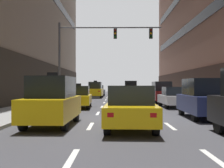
# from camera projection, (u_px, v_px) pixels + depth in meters

# --- Properties ---
(ground_plane) EXTENTS (120.00, 120.00, 0.00)m
(ground_plane) POSITION_uv_depth(u_px,v_px,m) (127.00, 117.00, 13.97)
(ground_plane) COLOR #424247
(sidewalk_left) EXTENTS (3.51, 80.00, 0.14)m
(sidewalk_left) POSITION_uv_depth(u_px,v_px,m) (0.00, 116.00, 14.02)
(sidewalk_left) COLOR gray
(sidewalk_left) RESTS_ON ground
(lane_stripe_l1_s2) EXTENTS (0.16, 2.00, 0.01)m
(lane_stripe_l1_s2) POSITION_uv_depth(u_px,v_px,m) (71.00, 160.00, 5.98)
(lane_stripe_l1_s2) COLOR silver
(lane_stripe_l1_s2) RESTS_ON ground
(lane_stripe_l1_s3) EXTENTS (0.16, 2.00, 0.01)m
(lane_stripe_l1_s3) POSITION_uv_depth(u_px,v_px,m) (90.00, 126.00, 10.98)
(lane_stripe_l1_s3) COLOR silver
(lane_stripe_l1_s3) RESTS_ON ground
(lane_stripe_l1_s4) EXTENTS (0.16, 2.00, 0.01)m
(lane_stripe_l1_s4) POSITION_uv_depth(u_px,v_px,m) (98.00, 113.00, 15.98)
(lane_stripe_l1_s4) COLOR silver
(lane_stripe_l1_s4) RESTS_ON ground
(lane_stripe_l1_s5) EXTENTS (0.16, 2.00, 0.01)m
(lane_stripe_l1_s5) POSITION_uv_depth(u_px,v_px,m) (102.00, 107.00, 20.98)
(lane_stripe_l1_s5) COLOR silver
(lane_stripe_l1_s5) RESTS_ON ground
(lane_stripe_l1_s6) EXTENTS (0.16, 2.00, 0.01)m
(lane_stripe_l1_s6) POSITION_uv_depth(u_px,v_px,m) (104.00, 103.00, 25.98)
(lane_stripe_l1_s6) COLOR silver
(lane_stripe_l1_s6) RESTS_ON ground
(lane_stripe_l1_s7) EXTENTS (0.16, 2.00, 0.01)m
(lane_stripe_l1_s7) POSITION_uv_depth(u_px,v_px,m) (106.00, 100.00, 30.98)
(lane_stripe_l1_s7) COLOR silver
(lane_stripe_l1_s7) RESTS_ON ground
(lane_stripe_l1_s8) EXTENTS (0.16, 2.00, 0.01)m
(lane_stripe_l1_s8) POSITION_uv_depth(u_px,v_px,m) (107.00, 98.00, 35.98)
(lane_stripe_l1_s8) COLOR silver
(lane_stripe_l1_s8) RESTS_ON ground
(lane_stripe_l1_s9) EXTENTS (0.16, 2.00, 0.01)m
(lane_stripe_l1_s9) POSITION_uv_depth(u_px,v_px,m) (108.00, 96.00, 40.98)
(lane_stripe_l1_s9) COLOR silver
(lane_stripe_l1_s9) RESTS_ON ground
(lane_stripe_l1_s10) EXTENTS (0.16, 2.00, 0.01)m
(lane_stripe_l1_s10) POSITION_uv_depth(u_px,v_px,m) (108.00, 95.00, 45.98)
(lane_stripe_l1_s10) COLOR silver
(lane_stripe_l1_s10) RESTS_ON ground
(lane_stripe_l2_s2) EXTENTS (0.16, 2.00, 0.01)m
(lane_stripe_l2_s2) POSITION_uv_depth(u_px,v_px,m) (217.00, 160.00, 5.96)
(lane_stripe_l2_s2) COLOR silver
(lane_stripe_l2_s2) RESTS_ON ground
(lane_stripe_l2_s3) EXTENTS (0.16, 2.00, 0.01)m
(lane_stripe_l2_s3) POSITION_uv_depth(u_px,v_px,m) (170.00, 126.00, 10.96)
(lane_stripe_l2_s3) COLOR silver
(lane_stripe_l2_s3) RESTS_ON ground
(lane_stripe_l2_s4) EXTENTS (0.16, 2.00, 0.01)m
(lane_stripe_l2_s4) POSITION_uv_depth(u_px,v_px,m) (152.00, 113.00, 15.96)
(lane_stripe_l2_s4) COLOR silver
(lane_stripe_l2_s4) RESTS_ON ground
(lane_stripe_l2_s5) EXTENTS (0.16, 2.00, 0.01)m
(lane_stripe_l2_s5) POSITION_uv_depth(u_px,v_px,m) (143.00, 107.00, 20.96)
(lane_stripe_l2_s5) COLOR silver
(lane_stripe_l2_s5) RESTS_ON ground
(lane_stripe_l2_s6) EXTENTS (0.16, 2.00, 0.01)m
(lane_stripe_l2_s6) POSITION_uv_depth(u_px,v_px,m) (138.00, 103.00, 25.96)
(lane_stripe_l2_s6) COLOR silver
(lane_stripe_l2_s6) RESTS_ON ground
(lane_stripe_l2_s7) EXTENTS (0.16, 2.00, 0.01)m
(lane_stripe_l2_s7) POSITION_uv_depth(u_px,v_px,m) (134.00, 100.00, 30.96)
(lane_stripe_l2_s7) COLOR silver
(lane_stripe_l2_s7) RESTS_ON ground
(lane_stripe_l2_s8) EXTENTS (0.16, 2.00, 0.01)m
(lane_stripe_l2_s8) POSITION_uv_depth(u_px,v_px,m) (131.00, 98.00, 35.96)
(lane_stripe_l2_s8) COLOR silver
(lane_stripe_l2_s8) RESTS_ON ground
(lane_stripe_l2_s9) EXTENTS (0.16, 2.00, 0.01)m
(lane_stripe_l2_s9) POSITION_uv_depth(u_px,v_px,m) (129.00, 96.00, 40.96)
(lane_stripe_l2_s9) COLOR silver
(lane_stripe_l2_s9) RESTS_ON ground
(lane_stripe_l2_s10) EXTENTS (0.16, 2.00, 0.01)m
(lane_stripe_l2_s10) POSITION_uv_depth(u_px,v_px,m) (127.00, 95.00, 45.96)
(lane_stripe_l2_s10) COLOR silver
(lane_stripe_l2_s10) RESTS_ON ground
(taxi_driving_0) EXTENTS (1.92, 4.44, 2.32)m
(taxi_driving_0) POSITION_uv_depth(u_px,v_px,m) (95.00, 90.00, 35.90)
(taxi_driving_0) COLOR black
(taxi_driving_0) RESTS_ON ground
(taxi_driving_1) EXTENTS (2.05, 4.50, 1.84)m
(taxi_driving_1) POSITION_uv_depth(u_px,v_px,m) (131.00, 108.00, 10.27)
(taxi_driving_1) COLOR black
(taxi_driving_1) RESTS_ON ground
(car_driving_2) EXTENTS (2.07, 4.59, 1.69)m
(car_driving_2) POSITION_uv_depth(u_px,v_px,m) (98.00, 91.00, 41.60)
(car_driving_2) COLOR black
(car_driving_2) RESTS_ON ground
(taxi_driving_3) EXTENTS (2.00, 4.42, 1.81)m
(taxi_driving_3) POSITION_uv_depth(u_px,v_px,m) (78.00, 97.00, 19.77)
(taxi_driving_3) COLOR black
(taxi_driving_3) RESTS_ON ground
(taxi_driving_4) EXTENTS (1.83, 4.22, 2.20)m
(taxi_driving_4) POSITION_uv_depth(u_px,v_px,m) (53.00, 101.00, 11.06)
(taxi_driving_4) COLOR black
(taxi_driving_4) RESTS_ON ground
(car_parked_1) EXTENTS (1.81, 4.18, 2.01)m
(car_parked_1) POSITION_uv_depth(u_px,v_px,m) (202.00, 99.00, 13.61)
(car_parked_1) COLOR black
(car_parked_1) RESTS_ON ground
(car_parked_2) EXTENTS (1.75, 4.18, 1.57)m
(car_parked_2) POSITION_uv_depth(u_px,v_px,m) (174.00, 97.00, 20.17)
(car_parked_2) COLOR black
(car_parked_2) RESTS_ON ground
(car_parked_3) EXTENTS (1.78, 4.20, 2.03)m
(car_parked_3) POSITION_uv_depth(u_px,v_px,m) (162.00, 92.00, 25.34)
(car_parked_3) COLOR black
(car_parked_3) RESTS_ON ground
(traffic_signal_0) EXTENTS (8.65, 0.35, 6.83)m
(traffic_signal_0) POSITION_uv_depth(u_px,v_px,m) (94.00, 45.00, 22.61)
(traffic_signal_0) COLOR #4C4C51
(traffic_signal_0) RESTS_ON sidewalk_left
(pedestrian_1) EXTENTS (0.38, 0.42, 1.59)m
(pedestrian_1) POSITION_uv_depth(u_px,v_px,m) (195.00, 92.00, 25.13)
(pedestrian_1) COLOR brown
(pedestrian_1) RESTS_ON sidewalk_right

